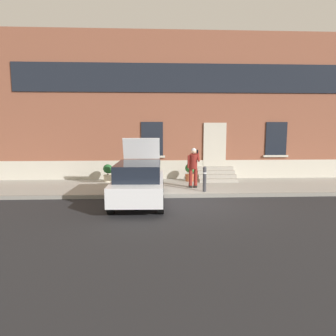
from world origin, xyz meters
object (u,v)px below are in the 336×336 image
bollard_near_person (205,178)px  planter_cream (108,173)px  planter_charcoal (149,171)px  planter_terracotta (190,172)px  bollard_far_left (116,179)px  hatchback_car_white (139,182)px  person_on_phone (193,165)px

bollard_near_person → planter_cream: size_ratio=1.22×
bollard_near_person → planter_charcoal: size_ratio=1.22×
planter_cream → planter_terracotta: (3.98, 0.01, 0.00)m
bollard_near_person → planter_cream: (-4.29, 2.46, -0.11)m
bollard_far_left → planter_charcoal: 3.11m
planter_cream → planter_charcoal: size_ratio=1.00×
planter_charcoal → bollard_near_person: bearing=-50.8°
planter_charcoal → bollard_far_left: bearing=-115.0°
hatchback_car_white → person_on_phone: 3.02m
bollard_near_person → planter_cream: bollard_near_person is taller
bollard_far_left → planter_charcoal: size_ratio=1.22×
bollard_near_person → planter_charcoal: 3.63m
hatchback_car_white → planter_cream: hatchback_car_white is taller
hatchback_car_white → bollard_far_left: bearing=130.1°
bollard_near_person → person_on_phone: bearing=114.5°
planter_charcoal → person_on_phone: bearing=-46.2°
planter_charcoal → planter_terracotta: bearing=-9.9°
planter_cream → person_on_phone: bearing=-23.0°
bollard_far_left → person_on_phone: person_on_phone is taller
bollard_far_left → hatchback_car_white: bearing=-49.9°
planter_terracotta → planter_cream: bearing=-179.9°
bollard_far_left → planter_cream: bollard_far_left is taller
person_on_phone → bollard_near_person: bearing=-58.0°
hatchback_car_white → planter_cream: (-1.68, 3.65, -0.19)m
planter_cream → planter_terracotta: 3.98m
person_on_phone → hatchback_car_white: bearing=-131.2°
bollard_far_left → person_on_phone: (3.25, 0.79, 0.44)m
planter_charcoal → planter_terracotta: same height
planter_cream → bollard_near_person: bearing=-29.8°
planter_cream → hatchback_car_white: bearing=-65.3°
bollard_near_person → planter_terracotta: 2.49m
planter_terracotta → hatchback_car_white: bearing=-122.2°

